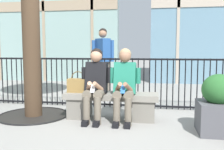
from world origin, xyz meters
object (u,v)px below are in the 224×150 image
(bystander_at_railing, at_px, (103,57))
(seated_person_with_phone, at_px, (95,82))
(stone_bench, at_px, (111,103))
(handbag_on_bench, at_px, (78,85))
(seated_person_companion, at_px, (124,83))
(planter, at_px, (218,106))

(bystander_at_railing, bearing_deg, seated_person_with_phone, -82.06)
(stone_bench, relative_size, bystander_at_railing, 0.94)
(stone_bench, relative_size, seated_person_with_phone, 1.32)
(handbag_on_bench, bearing_deg, seated_person_companion, -8.20)
(seated_person_with_phone, bearing_deg, stone_bench, 27.89)
(stone_bench, relative_size, planter, 1.88)
(seated_person_with_phone, xyz_separation_m, handbag_on_bench, (-0.34, 0.12, -0.07))
(stone_bench, height_order, seated_person_with_phone, seated_person_with_phone)
(stone_bench, xyz_separation_m, bystander_at_railing, (-0.53, 1.90, 0.73))
(handbag_on_bench, bearing_deg, stone_bench, 0.99)
(seated_person_with_phone, bearing_deg, seated_person_companion, 0.00)
(stone_bench, height_order, planter, planter)
(seated_person_companion, bearing_deg, stone_bench, 152.11)
(seated_person_with_phone, xyz_separation_m, seated_person_companion, (0.49, 0.00, 0.00))
(handbag_on_bench, relative_size, bystander_at_railing, 0.21)
(seated_person_with_phone, distance_m, planter, 1.93)
(seated_person_with_phone, height_order, handbag_on_bench, seated_person_with_phone)
(seated_person_with_phone, height_order, planter, seated_person_with_phone)
(handbag_on_bench, distance_m, planter, 2.27)
(stone_bench, xyz_separation_m, handbag_on_bench, (-0.58, -0.01, 0.31))
(seated_person_companion, bearing_deg, planter, -15.52)
(stone_bench, bearing_deg, seated_person_with_phone, -152.11)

